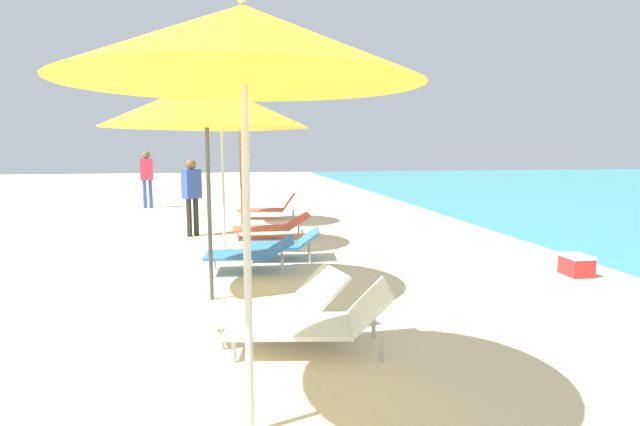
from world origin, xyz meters
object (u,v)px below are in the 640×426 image
(lounger_third_shoreside, at_px, (313,320))
(person_walking_mid, at_px, (147,173))
(umbrella_third, at_px, (243,46))
(umbrella_fourth, at_px, (206,104))
(person_walking_near, at_px, (192,190))
(lounger_fourth_inland, at_px, (278,303))
(lounger_fifth_shoreside, at_px, (272,226))
(cooler_box, at_px, (576,265))
(lounger_farthest_shoreside, at_px, (269,208))
(lounger_fourth_shoreside, at_px, (251,252))
(umbrella_farthest, at_px, (240,121))
(lounger_fifth_inland, at_px, (283,243))
(umbrella_fifth, at_px, (221,117))

(lounger_third_shoreside, bearing_deg, person_walking_mid, -64.82)
(umbrella_third, height_order, umbrella_fourth, umbrella_third)
(person_walking_near, bearing_deg, lounger_third_shoreside, 155.25)
(umbrella_fourth, height_order, lounger_fourth_inland, umbrella_fourth)
(lounger_third_shoreside, bearing_deg, lounger_fifth_shoreside, -81.52)
(umbrella_third, height_order, lounger_third_shoreside, umbrella_third)
(lounger_fourth_inland, relative_size, lounger_fifth_shoreside, 0.97)
(umbrella_third, relative_size, cooler_box, 6.48)
(umbrella_third, height_order, person_walking_mid, umbrella_third)
(lounger_fourth_inland, bearing_deg, person_walking_near, -90.44)
(lounger_farthest_shoreside, height_order, person_walking_near, person_walking_near)
(cooler_box, bearing_deg, person_walking_near, 143.02)
(umbrella_third, xyz_separation_m, lounger_fourth_inland, (0.36, 1.84, -2.19))
(lounger_fourth_shoreside, height_order, umbrella_farthest, umbrella_farthest)
(lounger_third_shoreside, relative_size, lounger_fourth_shoreside, 1.17)
(lounger_third_shoreside, height_order, person_walking_near, person_walking_near)
(umbrella_fourth, distance_m, cooler_box, 5.68)
(lounger_third_shoreside, height_order, umbrella_farthest, umbrella_farthest)
(lounger_fifth_inland, distance_m, lounger_farthest_shoreside, 4.79)
(umbrella_third, distance_m, lounger_farthest_shoreside, 10.11)
(umbrella_fourth, distance_m, lounger_farthest_shoreside, 7.25)
(umbrella_fourth, height_order, person_walking_near, umbrella_fourth)
(lounger_fifth_inland, relative_size, lounger_farthest_shoreside, 0.85)
(umbrella_fourth, xyz_separation_m, lounger_fifth_inland, (1.10, 2.05, -2.10))
(umbrella_fifth, height_order, umbrella_farthest, umbrella_farthest)
(umbrella_fourth, relative_size, cooler_box, 6.33)
(lounger_third_shoreside, distance_m, person_walking_near, 6.52)
(umbrella_fifth, distance_m, umbrella_farthest, 2.84)
(umbrella_farthest, bearing_deg, person_walking_mid, 125.12)
(umbrella_fifth, relative_size, cooler_box, 6.27)
(umbrella_third, height_order, person_walking_near, umbrella_third)
(umbrella_third, distance_m, cooler_box, 6.29)
(umbrella_fifth, distance_m, lounger_farthest_shoreside, 4.47)
(lounger_fourth_shoreside, relative_size, lounger_fifth_inland, 1.04)
(lounger_fourth_inland, height_order, person_walking_near, person_walking_near)
(lounger_fifth_inland, relative_size, umbrella_farthest, 0.48)
(lounger_fourth_inland, bearing_deg, person_walking_mid, -87.65)
(umbrella_fourth, height_order, cooler_box, umbrella_fourth)
(lounger_fourth_inland, bearing_deg, lounger_fifth_inland, -109.57)
(lounger_fourth_inland, height_order, lounger_farthest_shoreside, lounger_farthest_shoreside)
(lounger_farthest_shoreside, bearing_deg, lounger_third_shoreside, 97.31)
(lounger_farthest_shoreside, bearing_deg, person_walking_near, 60.66)
(person_walking_near, bearing_deg, lounger_fifth_inland, 174.54)
(lounger_fifth_shoreside, relative_size, cooler_box, 3.70)
(umbrella_third, relative_size, lounger_fifth_inland, 2.12)
(umbrella_fifth, distance_m, lounger_fifth_shoreside, 2.57)
(lounger_third_shoreside, distance_m, person_walking_mid, 11.95)
(lounger_fourth_inland, xyz_separation_m, lounger_fifth_shoreside, (0.38, 5.24, -0.04))
(umbrella_fifth, bearing_deg, person_walking_near, 113.49)
(lounger_fourth_inland, relative_size, cooler_box, 3.59)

